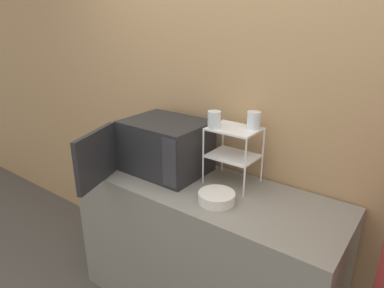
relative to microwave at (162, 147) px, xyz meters
name	(u,v)px	position (x,y,z in m)	size (l,w,h in m)	color
wall_back	(235,116)	(0.34, 0.33, 0.19)	(8.00, 0.06, 2.60)	tan
counter	(202,250)	(0.34, -0.02, -0.64)	(1.69, 0.62, 0.94)	gray
microwave	(162,147)	(0.00, 0.00, 0.00)	(0.54, 0.79, 0.34)	#262628
dish_rack	(233,144)	(0.45, 0.12, 0.08)	(0.29, 0.23, 0.35)	white
glass_front_left	(214,120)	(0.36, 0.05, 0.23)	(0.08, 0.08, 0.10)	silver
glass_back_right	(254,120)	(0.55, 0.18, 0.23)	(0.08, 0.08, 0.10)	silver
bowl	(217,198)	(0.51, -0.14, -0.14)	(0.20, 0.20, 0.06)	silver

